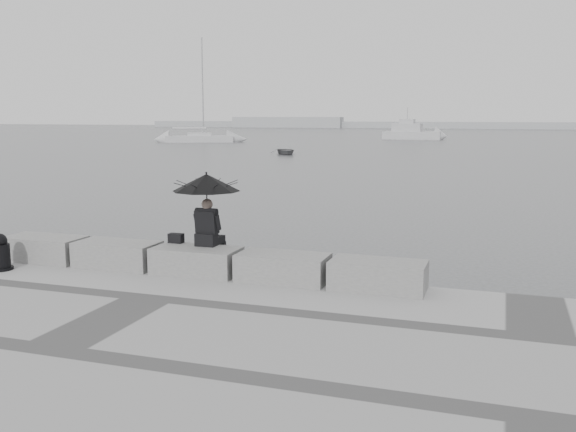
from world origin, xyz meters
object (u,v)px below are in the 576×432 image
(sailboat_left, at_px, (199,138))
(motor_cruiser, at_px, (413,133))
(dinghy, at_px, (285,151))
(seated_person, at_px, (206,191))
(mooring_bollard, at_px, (0,255))

(sailboat_left, xyz_separation_m, motor_cruiser, (23.98, 18.23, 0.38))
(sailboat_left, bearing_deg, dinghy, -72.99)
(seated_person, xyz_separation_m, mooring_bollard, (-3.78, -1.19, -1.22))
(dinghy, bearing_deg, mooring_bollard, -110.40)
(seated_person, xyz_separation_m, dinghy, (-12.98, 42.41, -1.75))
(sailboat_left, height_order, dinghy, sailboat_left)
(mooring_bollard, distance_m, dinghy, 44.56)
(mooring_bollard, height_order, dinghy, mooring_bollard)
(mooring_bollard, bearing_deg, seated_person, 17.50)
(seated_person, height_order, dinghy, seated_person)
(sailboat_left, height_order, motor_cruiser, sailboat_left)
(seated_person, height_order, motor_cruiser, motor_cruiser)
(mooring_bollard, relative_size, motor_cruiser, 0.09)
(mooring_bollard, height_order, motor_cruiser, motor_cruiser)
(motor_cruiser, bearing_deg, mooring_bollard, -84.75)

